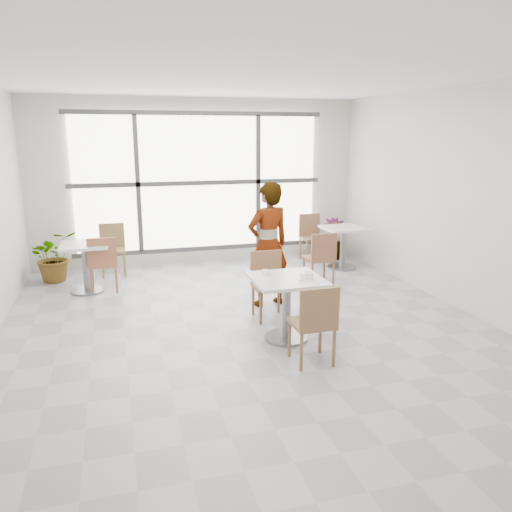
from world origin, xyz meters
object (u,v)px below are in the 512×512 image
object	(u,v)px
bg_table_left	(85,261)
bg_chair_right_near	(321,255)
bg_table_right	(343,242)
bg_chair_left_near	(103,261)
plant_left	(54,256)
coffee_cup	(266,273)
person	(268,245)
chair_far	(268,280)
oatmeal_bowl	(306,276)
plant_right	(333,239)
main_table	(287,297)
bg_chair_left_far	(113,246)
bg_chair_right_far	(311,234)
chair_near	(315,320)

from	to	relation	value
bg_table_left	bg_chair_right_near	size ratio (longest dim) A/B	0.86
bg_table_right	bg_chair_left_near	bearing A→B (deg)	-175.57
bg_table_left	plant_left	distance (m)	0.92
bg_table_left	coffee_cup	bearing A→B (deg)	-48.65
person	bg_chair_left_near	xyz separation A→B (m)	(-2.24, 1.23, -0.37)
chair_far	oatmeal_bowl	world-z (taller)	chair_far
person	plant_right	xyz separation A→B (m)	(2.02, 2.25, -0.48)
main_table	bg_chair_left_far	size ratio (longest dim) A/B	0.92
bg_chair_left_far	bg_table_left	bearing A→B (deg)	-113.43
oatmeal_bowl	bg_chair_right_near	size ratio (longest dim) A/B	0.24
person	bg_chair_left_far	size ratio (longest dim) A/B	2.00
bg_chair_left_far	bg_chair_right_near	xyz separation A→B (m)	(3.16, -1.65, 0.00)
bg_table_right	person	bearing A→B (deg)	-140.69
chair_far	bg_chair_left_far	world-z (taller)	same
bg_chair_right_near	bg_chair_right_far	size ratio (longest dim) A/B	1.00
person	plant_right	distance (m)	3.06
oatmeal_bowl	bg_chair_right_near	world-z (taller)	bg_chair_right_near
chair_near	bg_chair_right_near	bearing A→B (deg)	-114.38
plant_right	main_table	bearing A→B (deg)	-121.94
bg_table_left	bg_chair_right_near	bearing A→B (deg)	-11.44
main_table	plant_right	world-z (taller)	plant_right
chair_near	chair_far	world-z (taller)	same
main_table	plant_left	bearing A→B (deg)	130.58
main_table	bg_chair_left_near	xyz separation A→B (m)	(-2.08, 2.46, -0.02)
main_table	oatmeal_bowl	bearing A→B (deg)	-31.09
person	bg_chair_right_far	xyz separation A→B (m)	(1.59, 2.33, -0.37)
coffee_cup	main_table	bearing A→B (deg)	-38.35
main_table	person	bearing A→B (deg)	82.73
coffee_cup	bg_chair_left_far	world-z (taller)	bg_chair_left_far
coffee_cup	bg_table_left	bearing A→B (deg)	131.35
chair_far	bg_chair_left_far	bearing A→B (deg)	125.56
coffee_cup	bg_chair_left_near	distance (m)	2.98
oatmeal_bowl	coffee_cup	xyz separation A→B (m)	(-0.40, 0.28, -0.01)
bg_chair_right_far	plant_right	bearing A→B (deg)	-10.55
bg_table_right	bg_chair_left_far	bearing A→B (deg)	169.57
oatmeal_bowl	plant_left	world-z (taller)	oatmeal_bowl
bg_chair_left_near	bg_chair_right_near	distance (m)	3.36
plant_right	bg_table_left	bearing A→B (deg)	-168.64
bg_table_right	main_table	bearing A→B (deg)	-126.34
bg_table_right	plant_right	xyz separation A→B (m)	(0.13, 0.71, -0.09)
bg_table_right	coffee_cup	bearing A→B (deg)	-130.75
oatmeal_bowl	bg_chair_right_far	world-z (taller)	bg_chair_right_far
chair_far	coffee_cup	world-z (taller)	chair_far
main_table	bg_table_left	distance (m)	3.48
chair_near	oatmeal_bowl	size ratio (longest dim) A/B	4.14
bg_table_left	bg_chair_left_near	world-z (taller)	bg_chair_left_near
chair_far	oatmeal_bowl	xyz separation A→B (m)	(0.17, -0.90, 0.29)
bg_chair_left_near	plant_right	distance (m)	4.38
plant_right	person	bearing A→B (deg)	-131.84
bg_table_left	bg_table_right	distance (m)	4.39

